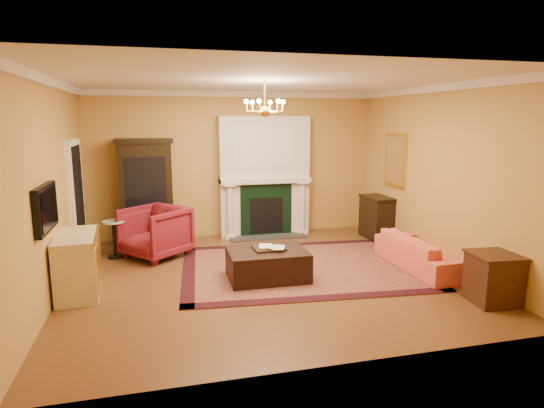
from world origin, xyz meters
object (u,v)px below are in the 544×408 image
object	(u,v)px
commode	(78,264)
leather_ottoman	(267,264)
pedestal_table	(114,236)
wingback_armchair	(155,230)
china_cabinet	(146,194)
console_table	(377,218)
end_table	(493,279)
coral_sofa	(422,247)

from	to	relation	value
commode	leather_ottoman	size ratio (longest dim) A/B	0.96
commode	pedestal_table	bearing A→B (deg)	73.83
commode	wingback_armchair	bearing A→B (deg)	50.83
china_cabinet	console_table	world-z (taller)	china_cabinet
pedestal_table	end_table	bearing A→B (deg)	-33.52
coral_sofa	commode	bearing A→B (deg)	86.82
china_cabinet	leather_ottoman	world-z (taller)	china_cabinet
commode	leather_ottoman	distance (m)	2.74
coral_sofa	console_table	bearing A→B (deg)	-6.12
wingback_armchair	pedestal_table	world-z (taller)	wingback_armchair
leather_ottoman	china_cabinet	bearing A→B (deg)	125.41
pedestal_table	coral_sofa	world-z (taller)	coral_sofa
pedestal_table	console_table	distance (m)	5.16
china_cabinet	leather_ottoman	bearing A→B (deg)	-57.13
wingback_armchair	end_table	bearing A→B (deg)	12.91
wingback_armchair	console_table	size ratio (longest dim) A/B	1.18
china_cabinet	commode	xyz separation A→B (m)	(-0.92, -2.52, -0.56)
pedestal_table	leather_ottoman	bearing A→B (deg)	-36.23
wingback_armchair	commode	bearing A→B (deg)	-75.80
commode	console_table	bearing A→B (deg)	13.49
end_table	console_table	xyz separation A→B (m)	(0.06, 3.48, 0.10)
china_cabinet	commode	distance (m)	2.74
console_table	china_cabinet	bearing A→B (deg)	167.66
coral_sofa	leather_ottoman	distance (m)	2.59
china_cabinet	wingback_armchair	distance (m)	1.14
end_table	wingback_armchair	bearing A→B (deg)	143.42
end_table	console_table	distance (m)	3.48
coral_sofa	console_table	distance (m)	2.00
commode	leather_ottoman	world-z (taller)	commode
end_table	leather_ottoman	xyz separation A→B (m)	(-2.72, 1.63, -0.09)
end_table	leather_ottoman	world-z (taller)	end_table
pedestal_table	commode	bearing A→B (deg)	-102.28
end_table	console_table	world-z (taller)	console_table
wingback_armchair	coral_sofa	bearing A→B (deg)	26.88
pedestal_table	leather_ottoman	distance (m)	2.95
coral_sofa	end_table	size ratio (longest dim) A/B	2.91
coral_sofa	china_cabinet	bearing A→B (deg)	57.30
coral_sofa	leather_ottoman	size ratio (longest dim) A/B	1.58
console_table	leather_ottoman	size ratio (longest dim) A/B	0.71
wingback_armchair	coral_sofa	xyz separation A→B (m)	(4.24, -1.77, -0.13)
wingback_armchair	leather_ottoman	xyz separation A→B (m)	(1.67, -1.62, -0.26)
coral_sofa	end_table	bearing A→B (deg)	-174.92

